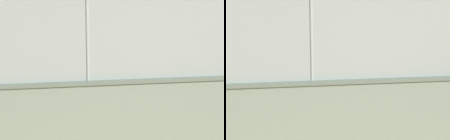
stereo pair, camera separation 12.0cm
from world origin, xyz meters
TOP-DOWN VIEW (x-y plane):
  - ground_plane at (0.00, 0.00)m, footprint 260.00×260.00m
  - perimeter_wall at (0.20, 10.48)m, footprint 33.43×0.61m
  - fence_panel_on_wall at (0.20, 10.48)m, footprint 32.83×0.36m
  - player_near_wall_returning at (-5.80, 2.49)m, footprint 1.15×0.74m
  - player_at_service_line at (-1.73, 8.42)m, footprint 1.22×0.76m
  - sports_ball at (2.86, 5.18)m, footprint 0.22×0.22m

SIDE VIEW (x-z plane):
  - ground_plane at x=0.00m, z-range 0.00..0.00m
  - sports_ball at x=2.86m, z-range 0.00..0.22m
  - perimeter_wall at x=0.20m, z-range 0.01..1.57m
  - player_at_service_line at x=-1.73m, z-range 0.15..1.81m
  - player_near_wall_returning at x=-5.80m, z-range 0.16..1.83m
  - fence_panel_on_wall at x=0.20m, z-range 1.56..3.29m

